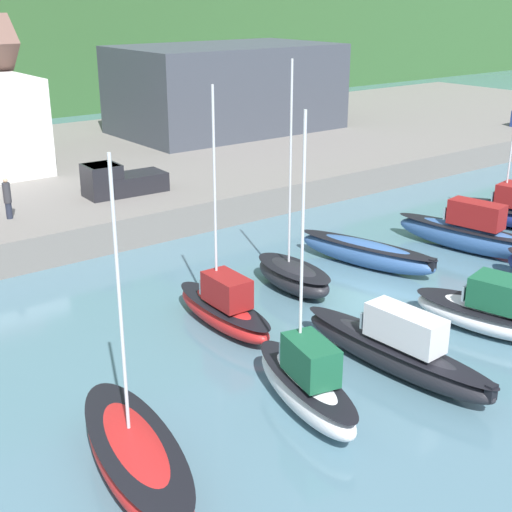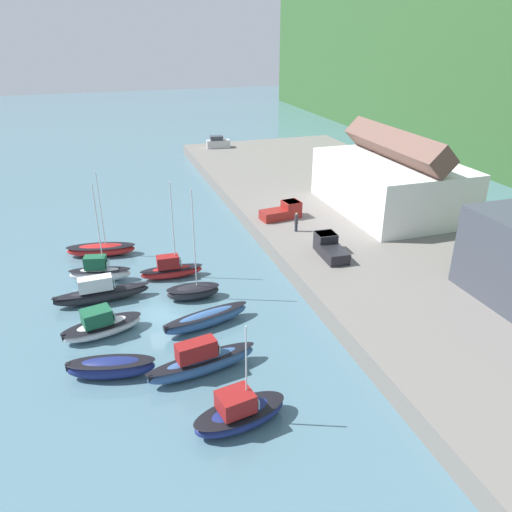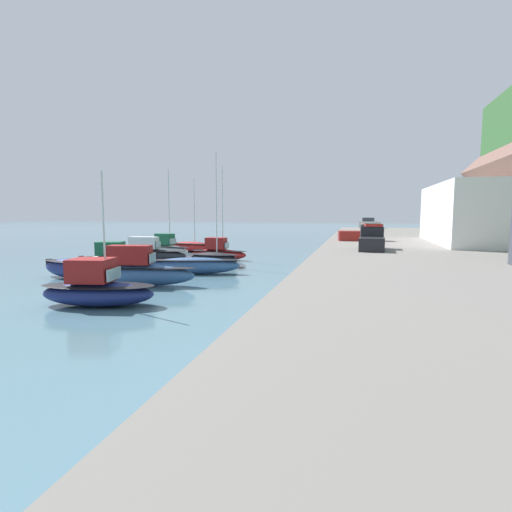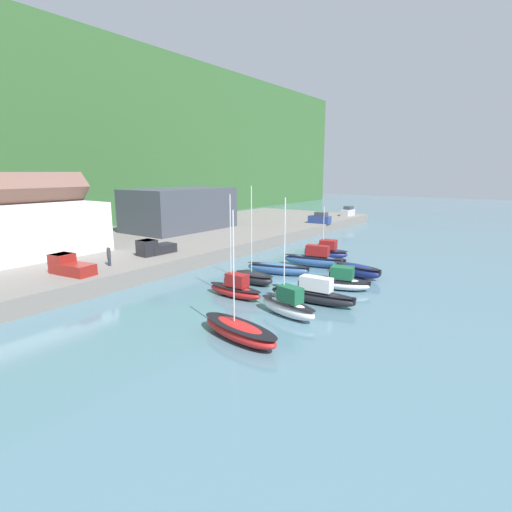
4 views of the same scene
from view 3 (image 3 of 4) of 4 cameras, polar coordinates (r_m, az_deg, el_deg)
ground_plane at (r=36.13m, az=-11.61°, el=-1.67°), size 320.00×320.00×0.00m
harbor_clubhouse at (r=47.54m, az=31.54°, el=5.66°), size 18.24×12.54×9.78m
moored_boat_0 at (r=41.39m, az=-5.39°, el=0.61°), size 1.78×6.07×9.58m
moored_boat_1 at (r=36.61m, az=-6.09°, el=-0.34°), size 2.20×4.82×10.18m
moored_boat_2 at (r=32.14m, az=-8.91°, el=-1.31°), size 3.26×7.65×1.33m
moored_boat_3 at (r=27.74m, az=-16.87°, el=-2.08°), size 2.92×8.24×2.72m
moored_boat_4 at (r=22.54m, az=-21.76°, el=-4.35°), size 3.44×6.37×7.00m
moored_boat_5 at (r=50.55m, az=-9.22°, el=1.37°), size 3.48×7.44×9.06m
moored_boat_6 at (r=45.32m, az=-12.65°, el=1.11°), size 2.81×6.02×9.59m
moored_boat_7 at (r=41.69m, az=-15.32°, el=0.51°), size 1.90×8.41×2.46m
moored_boat_8 at (r=37.20m, az=-19.67°, el=-0.37°), size 3.57×6.66×2.35m
moored_boat_9 at (r=32.52m, az=-24.54°, el=-1.58°), size 3.10×6.38×1.48m
parked_car_2 at (r=84.60m, az=15.93°, el=4.46°), size 2.26×4.37×2.16m
pickup_truck_0 at (r=46.56m, az=15.16°, el=3.13°), size 2.55×4.94×1.90m
pickup_truck_1 at (r=35.58m, az=16.25°, el=2.22°), size 4.81×2.15×1.90m
person_on_quay at (r=42.22m, az=14.94°, el=3.23°), size 0.40×0.40×2.14m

